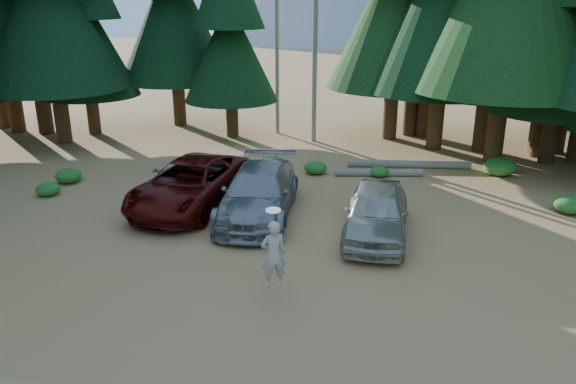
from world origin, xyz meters
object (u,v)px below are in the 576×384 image
at_px(log_left, 199,168).
at_px(silver_minivan_right, 377,212).
at_px(red_pickup, 191,184).
at_px(log_right, 409,164).
at_px(frisbee_player, 273,254).
at_px(silver_minivan_center, 258,193).
at_px(log_mid, 378,173).

bearing_deg(log_left, silver_minivan_right, -48.63).
distance_m(silver_minivan_right, log_left, 9.29).
distance_m(red_pickup, log_left, 4.11).
xyz_separation_m(log_left, log_right, (8.84, 1.33, 0.03)).
bearing_deg(frisbee_player, silver_minivan_right, -147.77).
xyz_separation_m(silver_minivan_center, frisbee_player, (1.14, -5.28, 0.35)).
height_order(red_pickup, log_right, red_pickup).
bearing_deg(log_right, frisbee_player, -113.13).
bearing_deg(red_pickup, log_left, 112.44).
distance_m(red_pickup, silver_minivan_right, 6.64).
bearing_deg(log_mid, frisbee_player, -112.26).
bearing_deg(silver_minivan_center, frisbee_player, -76.00).
bearing_deg(frisbee_player, log_left, -89.77).
bearing_deg(frisbee_player, silver_minivan_center, -101.20).
distance_m(log_mid, log_right, 1.88).
relative_size(frisbee_player, log_mid, 0.56).
height_order(log_left, log_mid, log_mid).
distance_m(red_pickup, log_right, 9.73).
height_order(silver_minivan_right, log_right, silver_minivan_right).
bearing_deg(log_right, silver_minivan_center, -134.54).
xyz_separation_m(log_mid, log_right, (1.37, 1.29, 0.02)).
bearing_deg(log_right, red_pickup, -148.21).
distance_m(silver_minivan_center, log_left, 5.72).
xyz_separation_m(red_pickup, log_right, (8.12, 5.32, -0.65)).
height_order(silver_minivan_right, frisbee_player, frisbee_player).
height_order(silver_minivan_right, log_left, silver_minivan_right).
relative_size(frisbee_player, log_left, 0.52).
xyz_separation_m(frisbee_player, log_mid, (3.12, 10.00, -1.01)).
bearing_deg(silver_minivan_center, log_right, 48.74).
xyz_separation_m(silver_minivan_center, log_right, (5.63, 6.01, -0.64)).
bearing_deg(log_mid, red_pickup, -154.09).
height_order(log_mid, log_right, log_right).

